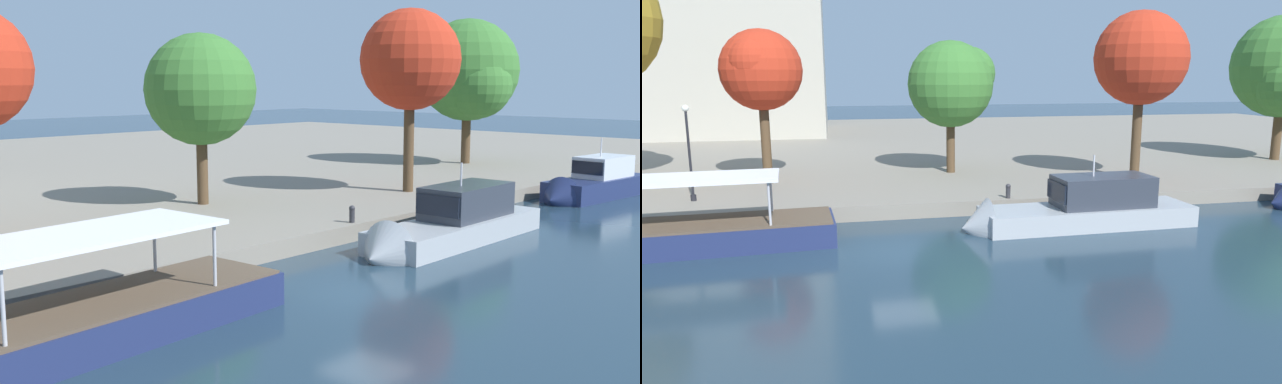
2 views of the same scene
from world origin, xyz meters
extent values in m
plane|color=#1E3342|center=(0.00, 0.00, 0.00)|extent=(220.00, 220.00, 0.00)
cube|color=gray|center=(0.00, 32.82, 0.36)|extent=(120.00, 55.00, 0.72)
cube|color=navy|center=(-8.13, 2.35, 0.27)|extent=(11.25, 3.99, 1.41)
cube|color=brown|center=(-8.13, 2.35, 1.01)|extent=(11.01, 3.81, 0.08)
cylinder|color=#B2B2B7|center=(-5.01, 1.28, 1.90)|extent=(0.10, 0.10, 1.70)
cylinder|color=#B2B2B7|center=(-5.19, 3.84, 1.90)|extent=(0.10, 0.10, 1.70)
cube|color=silver|center=(-8.13, 2.35, 2.81)|extent=(7.04, 3.43, 0.12)
cube|color=#9EA3A8|center=(8.64, 2.30, 0.25)|extent=(9.76, 2.86, 1.34)
cone|color=#9EA3A8|center=(3.39, 2.20, 0.25)|extent=(1.25, 2.57, 2.55)
cube|color=#2D333D|center=(9.37, 2.32, 1.61)|extent=(4.41, 2.23, 1.38)
cube|color=black|center=(7.67, 2.29, 1.68)|extent=(1.20, 2.03, 0.83)
cylinder|color=silver|center=(8.89, 2.31, 2.78)|extent=(0.08, 0.08, 0.97)
cone|color=navy|center=(19.88, 3.35, 0.33)|extent=(1.40, 2.45, 2.35)
cylinder|color=#2D2D33|center=(5.93, 5.72, 0.99)|extent=(0.23, 0.23, 0.54)
sphere|color=#2D2D33|center=(5.93, 5.72, 1.32)|extent=(0.26, 0.26, 0.26)
cylinder|color=black|center=(-9.33, 8.42, 2.90)|extent=(0.12, 0.12, 4.36)
sphere|color=white|center=(-9.33, 8.42, 5.22)|extent=(0.33, 0.33, 0.33)
cylinder|color=black|center=(-9.33, 8.42, 0.87)|extent=(0.26, 0.26, 0.30)
cylinder|color=#4C3823|center=(-6.33, 13.47, 3.03)|extent=(0.54, 0.54, 4.63)
sphere|color=#B22D19|center=(-6.33, 13.47, 7.06)|extent=(4.55, 4.55, 4.55)
sphere|color=#B22D19|center=(-6.62, 12.54, 7.46)|extent=(2.72, 2.72, 2.72)
sphere|color=#B22D19|center=(-6.38, 13.14, 6.48)|extent=(2.60, 2.60, 2.60)
cylinder|color=#4C3823|center=(14.79, 9.37, 3.22)|extent=(0.55, 0.55, 5.00)
sphere|color=#B22D19|center=(14.79, 9.37, 7.71)|extent=(5.33, 5.33, 5.33)
sphere|color=#B22D19|center=(14.49, 8.41, 8.03)|extent=(2.80, 2.80, 2.80)
sphere|color=#B22D19|center=(14.89, 10.42, 8.46)|extent=(2.86, 2.86, 2.86)
cylinder|color=#4C3823|center=(4.67, 14.13, 2.47)|extent=(0.53, 0.53, 3.50)
sphere|color=#38702D|center=(4.67, 14.13, 6.21)|extent=(5.31, 5.31, 5.31)
sphere|color=#38702D|center=(4.99, 14.31, 6.45)|extent=(2.48, 2.48, 2.48)
sphere|color=#38702D|center=(5.90, 14.33, 6.88)|extent=(3.26, 3.26, 3.26)
cylinder|color=#4C3823|center=(28.83, 14.65, 2.68)|extent=(0.64, 0.64, 3.93)
sphere|color=#38702D|center=(27.12, 14.21, 6.91)|extent=(3.42, 3.42, 3.42)
camera|label=1|loc=(-17.70, -14.52, 6.66)|focal=42.27mm
camera|label=2|loc=(-2.45, -21.81, 6.80)|focal=32.87mm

